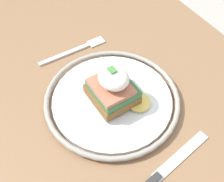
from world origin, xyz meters
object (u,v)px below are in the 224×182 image
object	(u,v)px
plate	(112,100)
fork	(76,50)
knife	(159,175)
sandwich	(113,88)

from	to	relation	value
plate	fork	size ratio (longest dim) A/B	1.65
fork	knife	world-z (taller)	knife
fork	sandwich	bearing A→B (deg)	-2.80
sandwich	fork	distance (m)	0.17
sandwich	fork	size ratio (longest dim) A/B	0.65
plate	sandwich	world-z (taller)	sandwich
fork	knife	bearing A→B (deg)	-4.22
fork	plate	bearing A→B (deg)	-3.15
plate	sandwich	distance (m)	0.04
sandwich	knife	distance (m)	0.17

